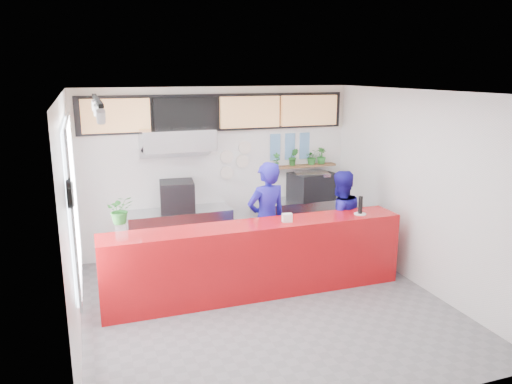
{
  "coord_description": "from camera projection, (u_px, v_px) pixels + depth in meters",
  "views": [
    {
      "loc": [
        -2.28,
        -6.15,
        3.26
      ],
      "look_at": [
        0.1,
        0.7,
        1.5
      ],
      "focal_mm": 35.0,
      "sensor_mm": 36.0,
      "label": 1
    }
  ],
  "objects": [
    {
      "name": "cream_band",
      "position": [
        217.0,
        110.0,
        8.82
      ],
      "size": [
        5.0,
        0.02,
        0.8
      ],
      "primitive_type": "cube",
      "color": "beige",
      "rests_on": "wall_back"
    },
    {
      "name": "photo_frame_d",
      "position": [
        275.0,
        154.0,
        9.36
      ],
      "size": [
        0.2,
        0.02,
        0.25
      ],
      "primitive_type": "cube",
      "color": "#598CBF",
      "rests_on": "wall_back"
    },
    {
      "name": "ceiling",
      "position": [
        266.0,
        92.0,
        6.44
      ],
      "size": [
        5.0,
        5.0,
        0.0
      ],
      "primitive_type": "plane",
      "rotation": [
        3.14,
        0.0,
        0.0
      ],
      "color": "silver"
    },
    {
      "name": "wall_back",
      "position": [
        218.0,
        170.0,
        9.09
      ],
      "size": [
        5.0,
        0.0,
        5.0
      ],
      "primitive_type": "plane",
      "rotation": [
        1.57,
        0.0,
        0.0
      ],
      "color": "white",
      "rests_on": "ground"
    },
    {
      "name": "herb_d",
      "position": [
        321.0,
        156.0,
        9.6
      ],
      "size": [
        0.2,
        0.19,
        0.31
      ],
      "primitive_type": "imported",
      "rotation": [
        0.0,
        0.0,
        0.19
      ],
      "color": "#246724",
      "rests_on": "herb_shelf"
    },
    {
      "name": "wall_clock_rim",
      "position": [
        70.0,
        194.0,
        5.05
      ],
      "size": [
        0.05,
        0.3,
        0.3
      ],
      "primitive_type": "cylinder",
      "rotation": [
        0.0,
        1.57,
        0.0
      ],
      "color": "black",
      "rests_on": "wall_left"
    },
    {
      "name": "wall_clock_face",
      "position": [
        73.0,
        194.0,
        5.06
      ],
      "size": [
        0.02,
        0.26,
        0.26
      ],
      "primitive_type": "cylinder",
      "rotation": [
        0.0,
        1.57,
        0.0
      ],
      "color": "white",
      "rests_on": "wall_left"
    },
    {
      "name": "photo_frame_e",
      "position": [
        290.0,
        153.0,
        9.46
      ],
      "size": [
        0.2,
        0.02,
        0.25
      ],
      "primitive_type": "cube",
      "color": "#598CBF",
      "rests_on": "wall_back"
    },
    {
      "name": "staff_right",
      "position": [
        339.0,
        221.0,
        8.27
      ],
      "size": [
        0.85,
        0.67,
        1.69
      ],
      "primitive_type": "imported",
      "rotation": [
        0.0,
        0.0,
        3.18
      ],
      "color": "#1B148E",
      "rests_on": "ground"
    },
    {
      "name": "photo_frame_b",
      "position": [
        290.0,
        140.0,
        9.4
      ],
      "size": [
        0.2,
        0.02,
        0.25
      ],
      "primitive_type": "cube",
      "color": "#598CBF",
      "rests_on": "wall_back"
    },
    {
      "name": "prep_bench",
      "position": [
        180.0,
        235.0,
        8.8
      ],
      "size": [
        1.8,
        0.6,
        0.9
      ],
      "primitive_type": "cube",
      "color": "#B2B5BA",
      "rests_on": "ground"
    },
    {
      "name": "basil_vase",
      "position": [
        120.0,
        210.0,
        6.48
      ],
      "size": [
        0.36,
        0.31,
        0.38
      ],
      "primitive_type": "imported",
      "rotation": [
        0.0,
        0.0,
        0.06
      ],
      "color": "#246724",
      "rests_on": "glass_vase"
    },
    {
      "name": "white_plate",
      "position": [
        360.0,
        214.0,
        7.73
      ],
      "size": [
        0.24,
        0.24,
        0.01
      ],
      "primitive_type": "cylinder",
      "rotation": [
        0.0,
        0.0,
        -0.31
      ],
      "color": "white",
      "rests_on": "service_counter"
    },
    {
      "name": "hood_lip",
      "position": [
        177.0,
        151.0,
        8.4
      ],
      "size": [
        1.2,
        0.69,
        0.31
      ],
      "primitive_type": "cube",
      "rotation": [
        -0.35,
        0.0,
        0.0
      ],
      "color": "#B2B5BA",
      "rests_on": "ceiling"
    },
    {
      "name": "napkin_holder",
      "position": [
        287.0,
        218.0,
        7.33
      ],
      "size": [
        0.15,
        0.11,
        0.13
      ],
      "primitive_type": "cube",
      "rotation": [
        0.0,
        0.0,
        -0.12
      ],
      "color": "white",
      "rests_on": "service_counter"
    },
    {
      "name": "herb_a",
      "position": [
        277.0,
        160.0,
        9.31
      ],
      "size": [
        0.15,
        0.11,
        0.26
      ],
      "primitive_type": "imported",
      "rotation": [
        0.0,
        0.0,
        -0.13
      ],
      "color": "#246724",
      "rests_on": "herb_shelf"
    },
    {
      "name": "staff_center",
      "position": [
        267.0,
        220.0,
        7.95
      ],
      "size": [
        0.76,
        0.57,
        1.89
      ],
      "primitive_type": "imported",
      "rotation": [
        0.0,
        0.0,
        3.32
      ],
      "color": "#1B148E",
      "rests_on": "ground"
    },
    {
      "name": "wall_left",
      "position": [
        71.0,
        222.0,
        5.99
      ],
      "size": [
        0.0,
        5.0,
        5.0
      ],
      "primitive_type": "plane",
      "rotation": [
        1.57,
        0.0,
        1.57
      ],
      "color": "white",
      "rests_on": "ground"
    },
    {
      "name": "floor",
      "position": [
        265.0,
        305.0,
        7.15
      ],
      "size": [
        5.0,
        5.0,
        0.0
      ],
      "primitive_type": "plane",
      "color": "slate",
      "rests_on": "ground"
    },
    {
      "name": "herb_shelf",
      "position": [
        301.0,
        166.0,
        9.5
      ],
      "size": [
        1.4,
        0.18,
        0.04
      ],
      "primitive_type": "cube",
      "color": "brown",
      "rests_on": "wall_back"
    },
    {
      "name": "dec_plate_a",
      "position": [
        227.0,
        157.0,
        9.05
      ],
      "size": [
        0.24,
        0.03,
        0.24
      ],
      "primitive_type": "cylinder",
      "rotation": [
        1.57,
        0.0,
        0.0
      ],
      "color": "silver",
      "rests_on": "wall_back"
    },
    {
      "name": "extraction_hood",
      "position": [
        177.0,
        139.0,
        8.36
      ],
      "size": [
        1.2,
        0.7,
        0.35
      ],
      "primitive_type": "cube",
      "color": "#B2B5BA",
      "rests_on": "ceiling"
    },
    {
      "name": "dec_plate_b",
      "position": [
        242.0,
        161.0,
        9.17
      ],
      "size": [
        0.24,
        0.03,
        0.24
      ],
      "primitive_type": "cylinder",
      "rotation": [
        1.57,
        0.0,
        0.0
      ],
      "color": "silver",
      "rests_on": "wall_back"
    },
    {
      "name": "wall_right",
      "position": [
        420.0,
        190.0,
        7.59
      ],
      "size": [
        0.0,
        5.0,
        5.0
      ],
      "primitive_type": "plane",
      "rotation": [
        1.57,
        0.0,
        -1.57
      ],
      "color": "white",
      "rests_on": "ground"
    },
    {
      "name": "menu_board_mid_right",
      "position": [
        250.0,
        112.0,
        8.91
      ],
      "size": [
        1.1,
        0.1,
        0.55
      ],
      "primitive_type": "cube",
      "color": "tan",
      "rests_on": "wall_back"
    },
    {
      "name": "right_bench",
      "position": [
        299.0,
        222.0,
        9.54
      ],
      "size": [
        1.8,
        0.6,
        0.9
      ],
      "primitive_type": "cube",
      "color": "#B2B5BA",
      "rests_on": "ground"
    },
    {
      "name": "glass_vase",
      "position": [
        122.0,
        232.0,
        6.56
      ],
      "size": [
        0.19,
        0.19,
        0.2
      ],
      "primitive_type": "cylinder",
      "rotation": [
        0.0,
        0.0,
        0.14
      ],
      "color": "silver",
      "rests_on": "service_counter"
    },
    {
      "name": "window_frame",
      "position": [
        74.0,
        199.0,
        6.24
      ],
      "size": [
        0.03,
        2.3,
        2.0
      ],
      "primitive_type": "cube",
      "color": "#B2B5BA",
      "rests_on": "wall_left"
    },
    {
      "name": "dec_plate_d",
      "position": [
        245.0,
        148.0,
        9.12
      ],
      "size": [
        0.24,
        0.03,
        0.24
      ],
      "primitive_type": "cylinder",
      "rotation": [
        1.57,
        0.0,
        0.0
      ],
      "color": "silver",
      "rests_on": "wall_back"
    },
    {
      "name": "photo_frame_f",
      "position": [
        304.0,
        152.0,
        9.55
      ],
      "size": [
        0.2,
        0.02,
        0.25
      ],
      "primitive_type": "cube",
      "color": "#598CBF",
      "rests_on": "wall_back"
    },
    {
      "name": "pepper_mill",
      "position": [
        360.0,
        205.0,
        7.7
      ],
      "size": [
        0.08,
        0.08,
        0.27
      ],
      "primitive_type": "cylinder",
      "rotation": [
        0.0,
        0.0,
        -0.22
      ],
      "color": "black",
      "rests_on": "white_plate"
    },
    {
      "name": "service_counter",
      "position": [
        256.0,
        259.0,
        7.38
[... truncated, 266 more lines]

